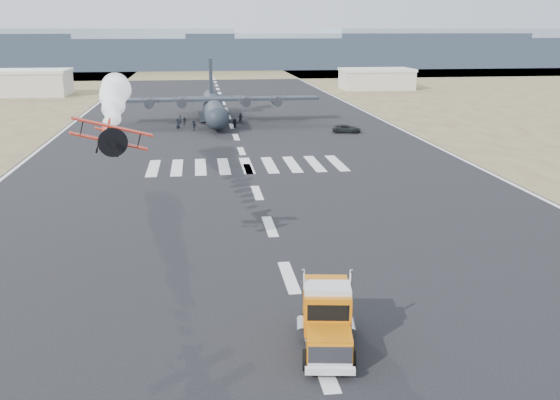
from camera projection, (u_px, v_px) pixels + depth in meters
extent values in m
plane|color=black|center=(321.00, 363.00, 33.43)|extent=(500.00, 500.00, 0.00)
cube|color=brown|center=(211.00, 72.00, 253.17)|extent=(500.00, 80.00, 0.00)
cube|color=gray|center=(59.00, 49.00, 271.35)|extent=(150.00, 50.00, 17.00)
cube|color=gray|center=(209.00, 53.00, 280.09)|extent=(150.00, 50.00, 13.00)
cube|color=gray|center=(350.00, 50.00, 288.03)|extent=(150.00, 50.00, 15.00)
cube|color=gray|center=(484.00, 47.00, 295.97)|extent=(150.00, 50.00, 17.00)
cube|color=#B8B2A4|center=(22.00, 84.00, 164.59)|extent=(24.00, 14.00, 6.00)
cube|color=silver|center=(20.00, 71.00, 163.71)|extent=(24.50, 14.50, 0.80)
cube|color=#B8B2A4|center=(376.00, 80.00, 181.85)|extent=(20.00, 12.00, 5.20)
cube|color=silver|center=(377.00, 70.00, 181.08)|extent=(20.50, 12.50, 0.80)
cube|color=black|center=(326.00, 329.00, 35.97)|extent=(2.16, 7.05, 0.26)
cube|color=#CD720C|center=(329.00, 342.00, 32.79)|extent=(2.69, 2.78, 1.33)
cube|color=silver|center=(330.00, 356.00, 31.59)|extent=(2.25, 0.49, 1.13)
cube|color=silver|center=(330.00, 371.00, 31.58)|extent=(2.57, 0.69, 0.36)
cube|color=#CD720C|center=(327.00, 312.00, 34.34)|extent=(2.80, 2.20, 2.25)
cube|color=black|center=(328.00, 313.00, 33.40)|extent=(2.24, 0.46, 0.92)
cube|color=silver|center=(327.00, 290.00, 34.32)|extent=(2.77, 2.00, 0.51)
cube|color=#CD720C|center=(325.00, 303.00, 36.19)|extent=(2.84, 2.41, 2.66)
cylinder|color=black|center=(306.00, 360.00, 32.64)|extent=(0.57, 1.17, 1.13)
cylinder|color=black|center=(351.00, 360.00, 32.60)|extent=(0.57, 1.17, 1.13)
cylinder|color=black|center=(305.00, 322.00, 36.78)|extent=(0.57, 1.17, 1.13)
cylinder|color=black|center=(345.00, 323.00, 36.74)|extent=(0.57, 1.17, 1.13)
cylinder|color=black|center=(305.00, 315.00, 37.76)|extent=(0.57, 1.17, 1.13)
cylinder|color=black|center=(343.00, 315.00, 37.72)|extent=(0.57, 1.17, 1.13)
cylinder|color=#A20C0A|center=(110.00, 136.00, 44.68)|extent=(1.31, 4.66, 0.83)
sphere|color=black|center=(109.00, 131.00, 44.77)|extent=(0.64, 0.64, 0.64)
cylinder|color=black|center=(109.00, 141.00, 42.62)|extent=(0.97, 0.65, 0.92)
cylinder|color=black|center=(109.00, 142.00, 42.32)|extent=(2.01, 0.24, 2.02)
cube|color=#A20C0A|center=(110.00, 141.00, 44.43)|extent=(5.39, 1.48, 1.60)
cube|color=#A20C0A|center=(109.00, 126.00, 43.87)|extent=(5.57, 1.50, 1.65)
cube|color=#A20C0A|center=(110.00, 125.00, 46.54)|extent=(0.18, 0.83, 0.92)
cube|color=#A20C0A|center=(110.00, 131.00, 46.66)|extent=(1.90, 0.83, 0.07)
cylinder|color=black|center=(100.00, 153.00, 44.12)|extent=(0.15, 0.41, 0.40)
cylinder|color=black|center=(121.00, 152.00, 44.46)|extent=(0.15, 0.41, 0.40)
sphere|color=white|center=(110.00, 131.00, 46.84)|extent=(0.64, 0.64, 0.64)
sphere|color=white|center=(111.00, 126.00, 48.89)|extent=(0.84, 0.84, 0.84)
sphere|color=white|center=(111.00, 122.00, 50.95)|extent=(1.04, 1.04, 1.04)
sphere|color=white|center=(112.00, 118.00, 53.01)|extent=(1.23, 1.23, 1.23)
sphere|color=white|center=(112.00, 114.00, 55.07)|extent=(1.43, 1.43, 1.43)
sphere|color=white|center=(113.00, 111.00, 57.12)|extent=(1.62, 1.62, 1.62)
sphere|color=white|center=(113.00, 107.00, 59.18)|extent=(1.82, 1.82, 1.82)
sphere|color=white|center=(113.00, 104.00, 61.24)|extent=(2.01, 2.01, 2.01)
sphere|color=white|center=(114.00, 102.00, 63.30)|extent=(2.21, 2.21, 2.21)
sphere|color=white|center=(114.00, 99.00, 65.35)|extent=(2.41, 2.41, 2.41)
sphere|color=white|center=(114.00, 97.00, 67.41)|extent=(2.60, 2.60, 2.60)
sphere|color=white|center=(114.00, 94.00, 69.47)|extent=(2.80, 2.80, 2.80)
sphere|color=white|center=(115.00, 92.00, 71.53)|extent=(2.99, 2.99, 2.99)
sphere|color=white|center=(115.00, 90.00, 73.58)|extent=(3.19, 3.19, 3.19)
sphere|color=white|center=(115.00, 88.00, 75.64)|extent=(3.39, 3.39, 3.39)
sphere|color=white|center=(115.00, 86.00, 77.70)|extent=(3.58, 3.58, 3.58)
cylinder|color=black|center=(214.00, 108.00, 118.19)|extent=(4.23, 27.61, 3.94)
sphere|color=black|center=(217.00, 119.00, 105.04)|extent=(3.94, 3.94, 3.94)
cone|color=black|center=(211.00, 100.00, 131.34)|extent=(4.00, 5.95, 3.94)
cube|color=black|center=(214.00, 99.00, 116.75)|extent=(39.43, 4.55, 0.49)
cylinder|color=black|center=(149.00, 103.00, 114.80)|extent=(1.81, 3.76, 1.77)
cylinder|color=#3F3F44|center=(149.00, 104.00, 112.92)|extent=(3.35, 0.08, 3.35)
cylinder|color=black|center=(182.00, 103.00, 115.61)|extent=(1.81, 3.76, 1.77)
cylinder|color=#3F3F44|center=(182.00, 104.00, 113.73)|extent=(3.35, 0.08, 3.35)
cylinder|color=black|center=(245.00, 101.00, 117.22)|extent=(1.81, 3.76, 1.77)
cylinder|color=#3F3F44|center=(246.00, 103.00, 115.34)|extent=(3.35, 0.08, 3.35)
cylinder|color=black|center=(276.00, 101.00, 118.02)|extent=(1.81, 3.76, 1.77)
cylinder|color=#3F3F44|center=(278.00, 102.00, 116.14)|extent=(3.35, 0.08, 3.35)
cube|color=black|center=(211.00, 77.00, 128.15)|extent=(0.64, 4.44, 7.88)
cube|color=black|center=(211.00, 97.00, 129.72)|extent=(13.82, 3.10, 0.34)
cube|color=black|center=(202.00, 116.00, 119.23)|extent=(1.24, 5.92, 1.58)
cylinder|color=black|center=(202.00, 119.00, 119.37)|extent=(0.50, 1.09, 1.08)
cube|color=black|center=(225.00, 115.00, 119.82)|extent=(1.24, 5.92, 1.58)
cylinder|color=black|center=(225.00, 118.00, 119.96)|extent=(0.50, 1.09, 1.08)
cylinder|color=black|center=(217.00, 128.00, 108.42)|extent=(0.40, 0.89, 0.89)
imported|color=black|center=(347.00, 129.00, 106.57)|extent=(5.25, 3.14, 1.37)
imported|color=black|center=(178.00, 126.00, 109.07)|extent=(0.70, 0.63, 1.61)
imported|color=black|center=(234.00, 124.00, 111.44)|extent=(0.82, 0.89, 1.56)
imported|color=black|center=(194.00, 125.00, 108.62)|extent=(1.31, 1.18, 1.88)
imported|color=black|center=(184.00, 121.00, 114.40)|extent=(0.94, 0.51, 1.58)
imported|color=black|center=(177.00, 123.00, 111.53)|extent=(0.69, 0.93, 1.71)
imported|color=black|center=(235.00, 123.00, 111.10)|extent=(1.28, 1.60, 1.70)
imported|color=black|center=(180.00, 120.00, 115.14)|extent=(0.77, 0.80, 1.72)
imported|color=black|center=(241.00, 118.00, 117.17)|extent=(0.92, 0.57, 1.88)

